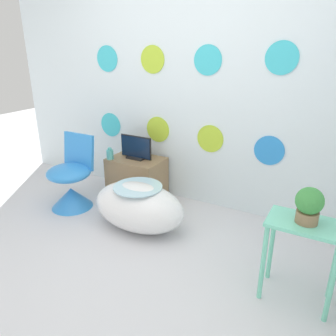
{
  "coord_description": "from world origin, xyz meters",
  "views": [
    {
      "loc": [
        1.57,
        -1.4,
        1.66
      ],
      "look_at": [
        0.33,
        0.79,
        0.7
      ],
      "focal_mm": 35.0,
      "sensor_mm": 36.0,
      "label": 1
    }
  ],
  "objects_px": {
    "bathtub": "(139,206)",
    "vase": "(110,154)",
    "tv": "(136,149)",
    "chair": "(71,184)",
    "potted_plant_left": "(309,205)"
  },
  "relations": [
    {
      "from": "bathtub",
      "to": "vase",
      "type": "xyz_separation_m",
      "value": [
        -0.65,
        0.41,
        0.29
      ]
    },
    {
      "from": "vase",
      "to": "tv",
      "type": "bearing_deg",
      "value": 32.16
    },
    {
      "from": "chair",
      "to": "potted_plant_left",
      "type": "relative_size",
      "value": 3.25
    },
    {
      "from": "tv",
      "to": "chair",
      "type": "bearing_deg",
      "value": -130.28
    },
    {
      "from": "vase",
      "to": "potted_plant_left",
      "type": "relative_size",
      "value": 0.54
    },
    {
      "from": "bathtub",
      "to": "vase",
      "type": "bearing_deg",
      "value": 147.69
    },
    {
      "from": "chair",
      "to": "potted_plant_left",
      "type": "bearing_deg",
      "value": -6.05
    },
    {
      "from": "tv",
      "to": "vase",
      "type": "distance_m",
      "value": 0.29
    },
    {
      "from": "chair",
      "to": "tv",
      "type": "xyz_separation_m",
      "value": [
        0.47,
        0.55,
        0.31
      ]
    },
    {
      "from": "bathtub",
      "to": "tv",
      "type": "distance_m",
      "value": 0.78
    },
    {
      "from": "bathtub",
      "to": "potted_plant_left",
      "type": "xyz_separation_m",
      "value": [
        1.46,
        -0.23,
        0.5
      ]
    },
    {
      "from": "chair",
      "to": "vase",
      "type": "xyz_separation_m",
      "value": [
        0.22,
        0.4,
        0.26
      ]
    },
    {
      "from": "chair",
      "to": "tv",
      "type": "bearing_deg",
      "value": 49.72
    },
    {
      "from": "vase",
      "to": "potted_plant_left",
      "type": "bearing_deg",
      "value": -17.02
    },
    {
      "from": "chair",
      "to": "bathtub",
      "type": "bearing_deg",
      "value": -0.85
    }
  ]
}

